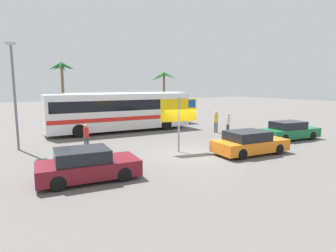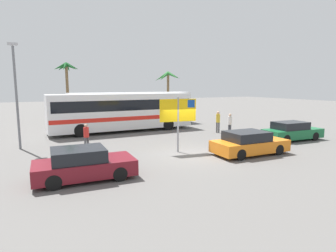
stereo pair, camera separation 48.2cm
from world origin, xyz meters
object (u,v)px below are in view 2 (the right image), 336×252
object	(u,v)px
bus_rear_coach	(132,107)
car_orange	(249,143)
bus_front_coach	(123,110)
car_maroon	(83,164)
car_green	(292,131)
pedestrian_near_sign	(218,120)
ferry_sign	(179,112)
pedestrian_crossing_lot	(86,135)
pedestrian_by_bus	(230,122)

from	to	relation	value
bus_rear_coach	car_orange	world-z (taller)	bus_rear_coach
bus_front_coach	bus_rear_coach	bearing A→B (deg)	58.95
bus_front_coach	car_maroon	world-z (taller)	bus_front_coach
bus_front_coach	car_maroon	distance (m)	12.32
car_green	pedestrian_near_sign	xyz separation A→B (m)	(-2.75, 4.94, 0.42)
ferry_sign	car_orange	world-z (taller)	ferry_sign
bus_rear_coach	car_green	world-z (taller)	bus_rear_coach
ferry_sign	pedestrian_crossing_lot	world-z (taller)	ferry_sign
pedestrian_crossing_lot	bus_front_coach	bearing A→B (deg)	-57.57
car_green	pedestrian_crossing_lot	world-z (taller)	pedestrian_crossing_lot
car_green	pedestrian_near_sign	distance (m)	5.67
bus_rear_coach	pedestrian_near_sign	world-z (taller)	bus_rear_coach
bus_front_coach	ferry_sign	xyz separation A→B (m)	(0.52, -8.63, 0.54)
car_green	bus_front_coach	bearing A→B (deg)	140.02
car_maroon	car_green	distance (m)	14.92
ferry_sign	car_green	distance (m)	9.09
pedestrian_near_sign	ferry_sign	bearing A→B (deg)	-172.24
bus_front_coach	car_orange	distance (m)	11.62
bus_rear_coach	car_orange	xyz separation A→B (m)	(1.74, -14.29, -1.15)
ferry_sign	car_maroon	size ratio (longest dim) A/B	0.77
pedestrian_near_sign	pedestrian_by_bus	bearing A→B (deg)	-105.67
ferry_sign	pedestrian_crossing_lot	size ratio (longest dim) A/B	2.01
car_orange	bus_front_coach	bearing A→B (deg)	111.53
car_green	car_orange	xyz separation A→B (m)	(-5.66, -1.75, 0.00)
pedestrian_crossing_lot	pedestrian_by_bus	distance (m)	11.09
bus_rear_coach	pedestrian_crossing_lot	world-z (taller)	bus_rear_coach
car_orange	pedestrian_by_bus	size ratio (longest dim) A/B	2.60
car_maroon	pedestrian_crossing_lot	size ratio (longest dim) A/B	2.61
bus_front_coach	pedestrian_crossing_lot	xyz separation A→B (m)	(-4.16, -5.60, -0.85)
pedestrian_near_sign	pedestrian_crossing_lot	bearing A→B (deg)	159.45
car_maroon	ferry_sign	bearing A→B (deg)	25.61
ferry_sign	pedestrian_by_bus	world-z (taller)	ferry_sign
ferry_sign	pedestrian_near_sign	size ratio (longest dim) A/B	1.80
ferry_sign	car_maroon	distance (m)	6.58
bus_rear_coach	pedestrian_by_bus	distance (m)	10.10
car_orange	pedestrian_crossing_lot	size ratio (longest dim) A/B	2.75
ferry_sign	car_maroon	world-z (taller)	ferry_sign
car_green	pedestrian_near_sign	size ratio (longest dim) A/B	2.50
pedestrian_by_bus	car_green	bearing A→B (deg)	123.25
car_green	car_orange	world-z (taller)	same
bus_front_coach	car_green	size ratio (longest dim) A/B	2.69
bus_rear_coach	pedestrian_by_bus	xyz separation A→B (m)	(4.91, -8.79, -0.80)
ferry_sign	car_green	bearing A→B (deg)	4.97
ferry_sign	car_maroon	xyz separation A→B (m)	(-5.89, -2.40, -1.69)
bus_front_coach	bus_rear_coach	world-z (taller)	same
car_maroon	car_green	size ratio (longest dim) A/B	0.94
pedestrian_crossing_lot	bus_rear_coach	bearing A→B (deg)	-55.56
car_orange	pedestrian_crossing_lot	world-z (taller)	pedestrian_crossing_lot
car_orange	pedestrian_near_sign	xyz separation A→B (m)	(2.91, 6.69, 0.42)
bus_rear_coach	car_green	distance (m)	14.61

